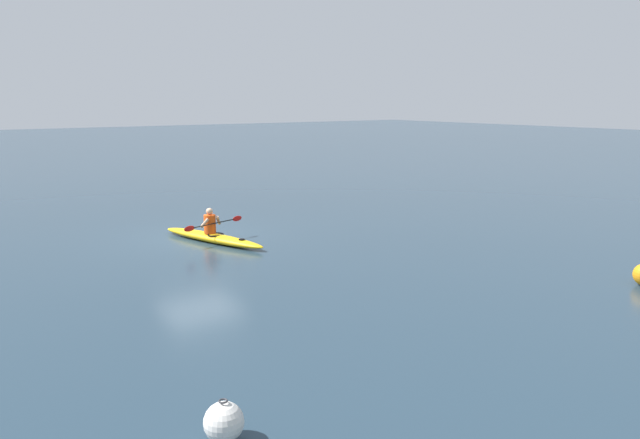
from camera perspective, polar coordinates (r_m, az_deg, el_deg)
ground_plane at (r=19.86m, az=-11.35°, el=-1.65°), size 160.00×160.00×0.00m
kayak at (r=19.12m, az=-10.02°, el=-1.67°), size 1.80×4.22×0.27m
kayaker at (r=19.08m, az=-10.22°, el=-0.28°), size 2.27×0.74×0.78m
mooring_buoy_red_near at (r=8.35m, az=-8.98°, el=-18.19°), size 0.53×0.53×0.57m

